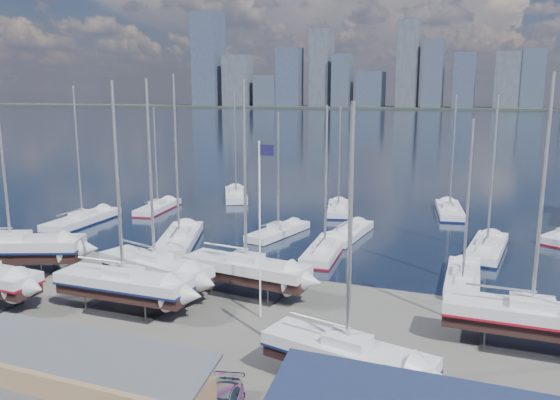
% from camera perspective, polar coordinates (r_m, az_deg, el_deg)
% --- Properties ---
extents(ground, '(1400.00, 1400.00, 0.00)m').
position_cam_1_polar(ground, '(38.46, -6.09, -12.25)').
color(ground, '#605E59').
rests_on(ground, ground).
extents(water, '(1400.00, 600.00, 0.40)m').
position_cam_1_polar(water, '(342.02, 18.73, 7.83)').
color(water, '#192639').
rests_on(water, ground).
extents(far_shore, '(1400.00, 80.00, 2.20)m').
position_cam_1_polar(far_shore, '(601.67, 20.02, 8.97)').
color(far_shore, '#2D332D').
rests_on(far_shore, ground).
extents(skyline, '(639.14, 43.80, 107.69)m').
position_cam_1_polar(skyline, '(596.02, 19.47, 12.66)').
color(skyline, '#475166').
rests_on(skyline, far_shore).
extents(sailboat_cradle_0, '(12.31, 7.66, 19.05)m').
position_cam_1_polar(sailboat_cradle_0, '(52.04, -26.26, -4.54)').
color(sailboat_cradle_0, '#2D2D33').
rests_on(sailboat_cradle_0, ground).
extents(sailboat_cradle_2, '(10.37, 5.29, 16.28)m').
position_cam_1_polar(sailboat_cradle_2, '(43.12, -12.95, -6.91)').
color(sailboat_cradle_2, '#2D2D33').
rests_on(sailboat_cradle_2, ground).
extents(sailboat_cradle_3, '(9.97, 2.94, 16.05)m').
position_cam_1_polar(sailboat_cradle_3, '(40.09, -16.04, -8.47)').
color(sailboat_cradle_3, '#2D2D33').
rests_on(sailboat_cradle_3, ground).
extents(sailboat_cradle_4, '(10.15, 3.83, 16.16)m').
position_cam_1_polar(sailboat_cradle_4, '(41.77, -3.57, -7.24)').
color(sailboat_cradle_4, '#2D2D33').
rests_on(sailboat_cradle_4, ground).
extents(sailboat_cradle_5, '(9.45, 4.48, 14.83)m').
position_cam_1_polar(sailboat_cradle_5, '(29.16, 7.02, -15.83)').
color(sailboat_cradle_5, '#2D2D33').
rests_on(sailboat_cradle_5, ground).
extents(sailboat_cradle_6, '(10.13, 2.87, 16.33)m').
position_cam_1_polar(sailboat_cradle_6, '(36.38, 24.75, -11.08)').
color(sailboat_cradle_6, '#2D2D33').
rests_on(sailboat_cradle_6, ground).
extents(sailboat_moored_0, '(3.78, 11.46, 16.90)m').
position_cam_1_polar(sailboat_moored_0, '(68.73, -19.92, -2.15)').
color(sailboat_moored_0, black).
rests_on(sailboat_moored_0, water).
extents(sailboat_moored_1, '(4.03, 9.76, 14.16)m').
position_cam_1_polar(sailboat_moored_1, '(73.88, -12.63, -0.87)').
color(sailboat_moored_1, black).
rests_on(sailboat_moored_1, water).
extents(sailboat_moored_2, '(7.66, 11.04, 16.38)m').
position_cam_1_polar(sailboat_moored_2, '(80.84, -4.62, 0.38)').
color(sailboat_moored_2, black).
rests_on(sailboat_moored_2, water).
extents(sailboat_moored_3, '(7.51, 12.35, 17.87)m').
position_cam_1_polar(sailboat_moored_3, '(56.82, -10.47, -4.33)').
color(sailboat_moored_3, black).
rests_on(sailboat_moored_3, water).
extents(sailboat_moored_4, '(4.45, 9.58, 13.96)m').
position_cam_1_polar(sailboat_moored_4, '(59.41, -0.17, -3.46)').
color(sailboat_moored_4, black).
rests_on(sailboat_moored_4, water).
extents(sailboat_moored_5, '(4.99, 9.98, 14.37)m').
position_cam_1_polar(sailboat_moored_5, '(71.51, 6.12, -1.06)').
color(sailboat_moored_5, black).
rests_on(sailboat_moored_5, water).
extents(sailboat_moored_6, '(3.61, 10.14, 14.86)m').
position_cam_1_polar(sailboat_moored_6, '(52.62, 4.71, -5.42)').
color(sailboat_moored_6, black).
rests_on(sailboat_moored_6, water).
extents(sailboat_moored_7, '(3.45, 10.02, 14.87)m').
position_cam_1_polar(sailboat_moored_7, '(59.26, 7.16, -3.58)').
color(sailboat_moored_7, black).
rests_on(sailboat_moored_7, water).
extents(sailboat_moored_8, '(4.58, 10.95, 15.87)m').
position_cam_1_polar(sailboat_moored_8, '(73.23, 17.28, -1.21)').
color(sailboat_moored_8, black).
rests_on(sailboat_moored_8, water).
extents(sailboat_moored_9, '(2.80, 9.27, 13.91)m').
position_cam_1_polar(sailboat_moored_9, '(47.31, 18.56, -7.85)').
color(sailboat_moored_9, black).
rests_on(sailboat_moored_9, water).
extents(sailboat_moored_10, '(4.06, 10.84, 15.83)m').
position_cam_1_polar(sailboat_moored_10, '(56.67, 20.80, -4.92)').
color(sailboat_moored_10, black).
rests_on(sailboat_moored_10, water).
extents(car_c, '(3.86, 5.85, 1.49)m').
position_cam_1_polar(car_c, '(31.53, -17.33, -16.68)').
color(car_c, gray).
rests_on(car_c, ground).
extents(flagpole, '(1.08, 0.12, 12.18)m').
position_cam_1_polar(flagpole, '(36.31, -2.01, -1.92)').
color(flagpole, white).
rests_on(flagpole, ground).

